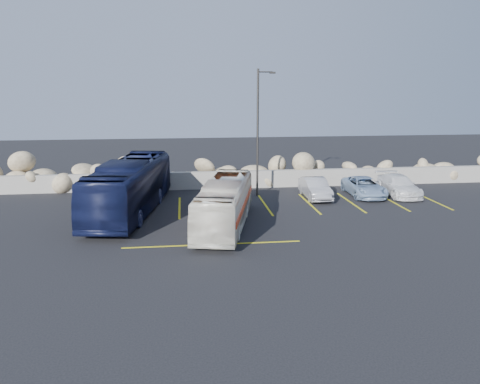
{
  "coord_description": "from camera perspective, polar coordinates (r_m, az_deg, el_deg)",
  "views": [
    {
      "loc": [
        -2.18,
        -19.72,
        6.92
      ],
      "look_at": [
        0.71,
        4.0,
        1.52
      ],
      "focal_mm": 35.0,
      "sensor_mm": 36.0,
      "label": 1
    }
  ],
  "objects": [
    {
      "name": "lamppost",
      "position": [
        29.72,
        2.27,
        7.66
      ],
      "size": [
        1.14,
        0.18,
        8.0
      ],
      "color": "#2D2B28",
      "rests_on": "ground"
    },
    {
      "name": "car_b",
      "position": [
        29.95,
        9.14,
        0.46
      ],
      "size": [
        1.41,
        3.9,
        1.28
      ],
      "primitive_type": "imported",
      "rotation": [
        0.0,
        0.0,
        -0.02
      ],
      "color": "#A5A5AA",
      "rests_on": "ground"
    },
    {
      "name": "parking_lines",
      "position": [
        27.09,
        7.89,
        -2.18
      ],
      "size": [
        18.16,
        9.36,
        0.01
      ],
      "color": "gold",
      "rests_on": "ground"
    },
    {
      "name": "car_c",
      "position": [
        32.09,
        18.75,
        0.77
      ],
      "size": [
        1.96,
        4.49,
        1.29
      ],
      "primitive_type": "imported",
      "rotation": [
        0.0,
        0.0,
        -0.04
      ],
      "color": "white",
      "rests_on": "ground"
    },
    {
      "name": "seawall",
      "position": [
        32.42,
        -2.96,
        1.47
      ],
      "size": [
        60.0,
        0.4,
        1.2
      ],
      "primitive_type": "cube",
      "color": "gray",
      "rests_on": "ground"
    },
    {
      "name": "tour_coach",
      "position": [
        26.67,
        -13.24,
        0.64
      ],
      "size": [
        4.15,
        10.97,
        2.98
      ],
      "primitive_type": "imported",
      "rotation": [
        0.0,
        0.0,
        -0.16
      ],
      "color": "#0F1433",
      "rests_on": "ground"
    },
    {
      "name": "riprap_pile",
      "position": [
        33.47,
        -3.12,
        3.05
      ],
      "size": [
        54.0,
        2.8,
        2.6
      ],
      "primitive_type": null,
      "color": "#988363",
      "rests_on": "ground"
    },
    {
      "name": "car_d",
      "position": [
        31.23,
        14.9,
        0.62
      ],
      "size": [
        2.14,
        4.39,
        1.2
      ],
      "primitive_type": "imported",
      "rotation": [
        0.0,
        0.0,
        -0.03
      ],
      "color": "#89A4C2",
      "rests_on": "ground"
    },
    {
      "name": "ground",
      "position": [
        21.01,
        -0.6,
        -6.5
      ],
      "size": [
        90.0,
        90.0,
        0.0
      ],
      "primitive_type": "plane",
      "color": "black",
      "rests_on": "ground"
    },
    {
      "name": "vintage_bus",
      "position": [
        23.52,
        -1.86,
        -1.4
      ],
      "size": [
        3.86,
        8.72,
        2.37
      ],
      "primitive_type": "imported",
      "rotation": [
        0.0,
        0.0,
        -0.23
      ],
      "color": "silver",
      "rests_on": "ground"
    }
  ]
}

